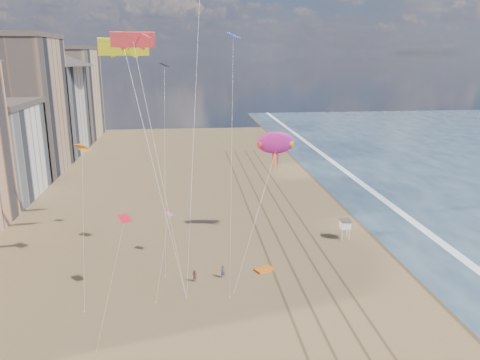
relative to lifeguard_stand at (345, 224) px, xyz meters
name	(u,v)px	position (x,y,z in m)	size (l,w,h in m)	color
wet_sand	(371,209)	(8.57, 11.98, -2.16)	(260.00, 260.00, 0.00)	#42301E
foam	(395,208)	(12.77, 11.98, -2.16)	(260.00, 260.00, 0.00)	white
tracks	(286,236)	(-7.88, 1.98, -2.15)	(7.68, 120.00, 0.01)	brown
buildings	(9,114)	(-56.16, 37.57, 11.39)	(34.72, 131.35, 29.00)	#C6B284
lifeguard_stand	(345,224)	(0.00, 0.00, 0.00)	(1.55, 1.55, 2.80)	white
grounded_kite	(264,269)	(-12.65, -8.43, -2.04)	(2.11, 1.34, 0.24)	orange
show_kite	(276,143)	(-9.55, 2.28, 11.18)	(6.01, 8.44, 21.29)	#A1186F
kite_flyer_a	(223,272)	(-17.65, -9.73, -1.41)	(0.55, 0.36, 1.50)	#4F5266
kite_flyer_b	(195,276)	(-20.88, -10.43, -1.43)	(0.70, 0.55, 1.45)	#9A574E
small_kites	(148,132)	(-25.58, -6.22, 14.38)	(19.07, 14.10, 21.71)	blue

